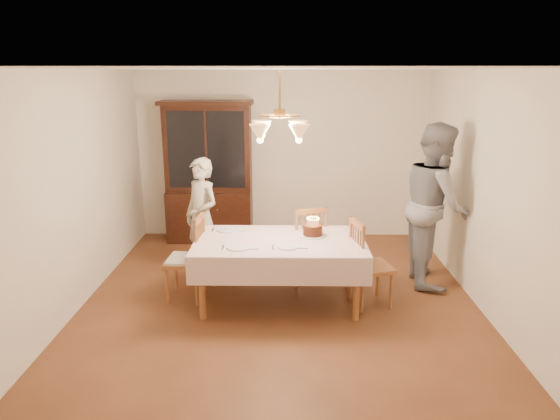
{
  "coord_description": "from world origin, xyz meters",
  "views": [
    {
      "loc": [
        0.07,
        -5.28,
        2.57
      ],
      "look_at": [
        0.0,
        0.2,
        1.05
      ],
      "focal_mm": 32.0,
      "sensor_mm": 36.0,
      "label": 1
    }
  ],
  "objects_px": {
    "dining_table": "(280,246)",
    "birthday_cake": "(313,231)",
    "china_hutch": "(209,175)",
    "chair_far_side": "(305,248)",
    "elderly_woman": "(202,217)"
  },
  "relations": [
    {
      "from": "china_hutch",
      "to": "elderly_woman",
      "type": "height_order",
      "value": "china_hutch"
    },
    {
      "from": "chair_far_side",
      "to": "elderly_woman",
      "type": "xyz_separation_m",
      "value": [
        -1.33,
        0.27,
        0.32
      ]
    },
    {
      "from": "dining_table",
      "to": "birthday_cake",
      "type": "relative_size",
      "value": 6.33
    },
    {
      "from": "dining_table",
      "to": "elderly_woman",
      "type": "height_order",
      "value": "elderly_woman"
    },
    {
      "from": "dining_table",
      "to": "china_hutch",
      "type": "height_order",
      "value": "china_hutch"
    },
    {
      "from": "dining_table",
      "to": "birthday_cake",
      "type": "xyz_separation_m",
      "value": [
        0.37,
        0.15,
        0.14
      ]
    },
    {
      "from": "chair_far_side",
      "to": "birthday_cake",
      "type": "xyz_separation_m",
      "value": [
        0.06,
        -0.46,
        0.38
      ]
    },
    {
      "from": "china_hutch",
      "to": "chair_far_side",
      "type": "height_order",
      "value": "china_hutch"
    },
    {
      "from": "china_hutch",
      "to": "chair_far_side",
      "type": "xyz_separation_m",
      "value": [
        1.43,
        -1.64,
        -0.6
      ]
    },
    {
      "from": "elderly_woman",
      "to": "birthday_cake",
      "type": "height_order",
      "value": "elderly_woman"
    },
    {
      "from": "elderly_woman",
      "to": "dining_table",
      "type": "bearing_deg",
      "value": 2.61
    },
    {
      "from": "elderly_woman",
      "to": "birthday_cake",
      "type": "xyz_separation_m",
      "value": [
        1.39,
        -0.73,
        0.06
      ]
    },
    {
      "from": "china_hutch",
      "to": "birthday_cake",
      "type": "xyz_separation_m",
      "value": [
        1.5,
        -2.11,
        -0.22
      ]
    },
    {
      "from": "china_hutch",
      "to": "dining_table",
      "type": "bearing_deg",
      "value": -63.53
    },
    {
      "from": "china_hutch",
      "to": "birthday_cake",
      "type": "relative_size",
      "value": 7.2
    }
  ]
}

